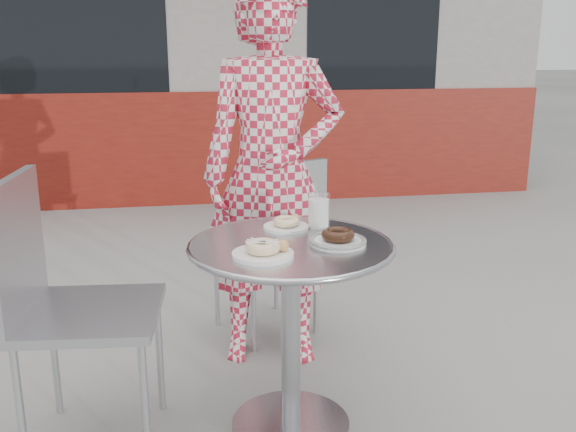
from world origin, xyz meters
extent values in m
plane|color=gray|center=(0.00, 0.00, 0.00)|extent=(60.00, 60.00, 0.00)
cube|color=gray|center=(0.00, 5.60, 1.50)|extent=(6.00, 4.00, 3.00)
cube|color=maroon|center=(0.00, 3.68, 0.50)|extent=(6.02, 0.20, 1.00)
cube|color=black|center=(-1.20, 3.61, 1.70)|extent=(1.60, 0.04, 1.40)
cube|color=black|center=(1.40, 3.61, 1.70)|extent=(1.20, 0.04, 1.40)
cylinder|color=silver|center=(0.02, 0.02, 0.02)|extent=(0.44, 0.44, 0.03)
cylinder|color=silver|center=(0.02, 0.02, 0.37)|extent=(0.07, 0.07, 0.70)
cylinder|color=silver|center=(0.02, 0.02, 0.72)|extent=(0.70, 0.70, 0.02)
torus|color=silver|center=(0.02, 0.02, 0.72)|extent=(0.73, 0.73, 0.02)
cube|color=#A9ABB1|center=(0.05, 0.90, 0.45)|extent=(0.56, 0.56, 0.03)
cube|color=#A9ABB1|center=(0.13, 0.72, 0.68)|extent=(0.40, 0.20, 0.42)
cube|color=#A9ABB1|center=(-0.68, 0.07, 0.50)|extent=(0.51, 0.51, 0.03)
cube|color=#A9ABB1|center=(-0.90, 0.09, 0.75)|extent=(0.08, 0.47, 0.47)
imported|color=#B21B33|center=(0.05, 0.64, 0.85)|extent=(0.66, 0.48, 1.69)
cylinder|color=white|center=(0.03, 0.20, 0.74)|extent=(0.17, 0.17, 0.01)
torus|color=#DCA654|center=(0.03, 0.20, 0.76)|extent=(0.10, 0.10, 0.03)
sphere|color=#B77A3F|center=(0.08, 0.24, 0.76)|extent=(0.03, 0.03, 0.03)
cylinder|color=white|center=(-0.09, -0.10, 0.74)|extent=(0.20, 0.20, 0.01)
torus|color=#DCA654|center=(-0.09, -0.10, 0.77)|extent=(0.12, 0.12, 0.04)
sphere|color=#B77A3F|center=(-0.03, -0.10, 0.77)|extent=(0.04, 0.04, 0.04)
cylinder|color=white|center=(0.18, -0.01, 0.74)|extent=(0.19, 0.19, 0.01)
torus|color=black|center=(0.18, -0.01, 0.77)|extent=(0.12, 0.12, 0.04)
torus|color=black|center=(0.18, -0.01, 0.74)|extent=(0.20, 0.20, 0.02)
cylinder|color=white|center=(0.16, 0.20, 0.79)|extent=(0.07, 0.07, 0.11)
cylinder|color=white|center=(0.16, 0.20, 0.80)|extent=(0.08, 0.08, 0.13)
camera|label=1|loc=(-0.35, -2.08, 1.41)|focal=40.00mm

